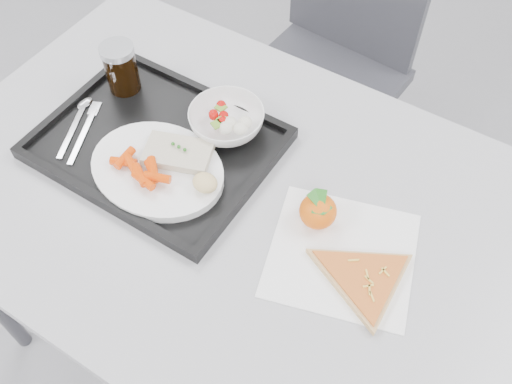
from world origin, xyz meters
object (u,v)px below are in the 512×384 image
salad_bowl (227,120)px  tangerine (318,211)px  dinner_plate (158,170)px  table (232,212)px  tray (157,144)px  cola_glass (121,67)px  chair (334,47)px  pizza_slice (364,278)px

salad_bowl → tangerine: tangerine is taller
dinner_plate → tangerine: tangerine is taller
table → tangerine: (0.17, 0.03, 0.10)m
table → tray: 0.20m
cola_glass → tangerine: bearing=-8.3°
dinner_plate → tangerine: size_ratio=3.72×
chair → tangerine: size_ratio=12.80×
tray → salad_bowl: size_ratio=2.96×
pizza_slice → dinner_plate: bearing=-178.8°
chair → tray: 0.74m
cola_glass → dinner_plate: bearing=-35.8°
tray → cola_glass: (-0.16, 0.09, 0.06)m
tangerine → pizza_slice: 0.14m
table → salad_bowl: bearing=126.5°
tangerine → pizza_slice: size_ratio=0.32×
chair → cola_glass: 0.71m
table → tray: bearing=175.5°
table → cola_glass: bearing=163.2°
table → chair: 0.74m
dinner_plate → salad_bowl: size_ratio=1.78×
tangerine → pizza_slice: tangerine is taller
cola_glass → chair: bearing=70.9°
cola_glass → pizza_slice: bearing=-12.3°
table → dinner_plate: size_ratio=4.44×
dinner_plate → tangerine: 0.32m
dinner_plate → salad_bowl: bearing=73.8°
salad_bowl → cola_glass: 0.26m
chair → tray: (-0.06, -0.70, 0.22)m
dinner_plate → chair: bearing=89.5°
chair → salad_bowl: bearing=-86.1°
tangerine → table: bearing=-170.5°
table → salad_bowl: (-0.09, 0.12, 0.11)m
salad_bowl → table: bearing=-53.5°
chair → tray: bearing=-94.6°
tray → dinner_plate: 0.08m
tray → tangerine: size_ratio=6.19×
chair → salad_bowl: chair is taller
salad_bowl → tangerine: (0.26, -0.09, -0.00)m
chair → pizza_slice: bearing=-60.5°
table → cola_glass: 0.38m
cola_glass → table: bearing=-16.8°
dinner_plate → tray: bearing=130.2°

